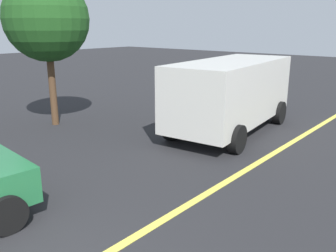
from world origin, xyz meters
TOP-DOWN VIEW (x-y plane):
  - lane_marking_centre at (3.00, 0.00)m, footprint 28.00×0.16m
  - white_van at (8.23, 1.97)m, footprint 5.40×2.74m
  - tree_left_verge at (5.10, 6.85)m, footprint 2.66×2.66m

SIDE VIEW (x-z plane):
  - lane_marking_centre at x=3.00m, z-range 0.00..0.01m
  - white_van at x=8.23m, z-range 0.17..2.37m
  - tree_left_verge at x=5.10m, z-range 1.03..5.77m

